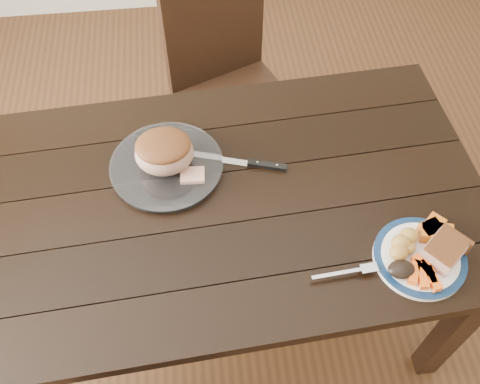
{
  "coord_description": "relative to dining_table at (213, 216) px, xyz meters",
  "views": [
    {
      "loc": [
        -0.02,
        -0.88,
        2.02
      ],
      "look_at": [
        0.08,
        -0.02,
        0.8
      ],
      "focal_mm": 40.0,
      "sensor_mm": 36.0,
      "label": 1
    }
  ],
  "objects": [
    {
      "name": "pumpkin_wedges",
      "position": [
        0.59,
        -0.2,
        0.13
      ],
      "size": [
        0.09,
        0.09,
        0.04
      ],
      "color": "orange",
      "rests_on": "dinner_plate"
    },
    {
      "name": "ground",
      "position": [
        0.0,
        0.0,
        -0.66
      ],
      "size": [
        4.0,
        4.0,
        0.0
      ],
      "primitive_type": "plane",
      "color": "#472B16",
      "rests_on": "ground"
    },
    {
      "name": "roast_joint",
      "position": [
        -0.12,
        0.13,
        0.17
      ],
      "size": [
        0.17,
        0.15,
        0.11
      ],
      "primitive_type": "ellipsoid",
      "color": "tan",
      "rests_on": "serving_platter"
    },
    {
      "name": "serving_platter",
      "position": [
        -0.12,
        0.13,
        0.1
      ],
      "size": [
        0.33,
        0.33,
        0.02
      ],
      "primitive_type": "cylinder",
      "color": "white",
      "rests_on": "dining_table"
    },
    {
      "name": "chair_far",
      "position": [
        0.12,
        0.73,
        -0.13
      ],
      "size": [
        0.55,
        0.56,
        0.93
      ],
      "rotation": [
        0.0,
        0.0,
        3.53
      ],
      "color": "black",
      "rests_on": "ground"
    },
    {
      "name": "dark_mushroom",
      "position": [
        0.47,
        -0.3,
        0.13
      ],
      "size": [
        0.07,
        0.05,
        0.03
      ],
      "primitive_type": "ellipsoid",
      "color": "black",
      "rests_on": "dinner_plate"
    },
    {
      "name": "pork_slice",
      "position": [
        0.59,
        -0.26,
        0.14
      ],
      "size": [
        0.14,
        0.13,
        0.05
      ],
      "primitive_type": "cube",
      "rotation": [
        0.0,
        0.0,
        0.7
      ],
      "color": "tan",
      "rests_on": "dinner_plate"
    },
    {
      "name": "roasted_potatoes",
      "position": [
        0.49,
        -0.23,
        0.13
      ],
      "size": [
        0.09,
        0.09,
        0.04
      ],
      "color": "gold",
      "rests_on": "dinner_plate"
    },
    {
      "name": "plate_rim",
      "position": [
        0.54,
        -0.26,
        0.11
      ],
      "size": [
        0.25,
        0.25,
        0.02
      ],
      "primitive_type": "torus",
      "color": "#0E2547",
      "rests_on": "dinner_plate"
    },
    {
      "name": "carrot_batons",
      "position": [
        0.52,
        -0.31,
        0.12
      ],
      "size": [
        0.08,
        0.11,
        0.02
      ],
      "color": "#FF5F15",
      "rests_on": "dinner_plate"
    },
    {
      "name": "dinner_plate",
      "position": [
        0.54,
        -0.26,
        0.1
      ],
      "size": [
        0.25,
        0.25,
        0.02
      ],
      "primitive_type": "cylinder",
      "color": "white",
      "rests_on": "dining_table"
    },
    {
      "name": "fork",
      "position": [
        0.34,
        -0.28,
        0.11
      ],
      "size": [
        0.18,
        0.03,
        0.0
      ],
      "rotation": [
        0.0,
        0.0,
        0.07
      ],
      "color": "silver",
      "rests_on": "dinner_plate"
    },
    {
      "name": "dining_table",
      "position": [
        0.0,
        0.0,
        0.0
      ],
      "size": [
        1.65,
        0.99,
        0.75
      ],
      "rotation": [
        0.0,
        0.0,
        0.06
      ],
      "color": "black",
      "rests_on": "ground"
    },
    {
      "name": "cut_slice",
      "position": [
        -0.05,
        0.07,
        0.12
      ],
      "size": [
        0.07,
        0.06,
        0.02
      ],
      "primitive_type": "cube",
      "rotation": [
        0.0,
        0.0,
        -0.07
      ],
      "color": "tan",
      "rests_on": "serving_platter"
    },
    {
      "name": "carving_knife",
      "position": [
        0.14,
        0.11,
        0.1
      ],
      "size": [
        0.31,
        0.11,
        0.01
      ],
      "rotation": [
        0.0,
        0.0,
        -0.3
      ],
      "color": "silver",
      "rests_on": "dining_table"
    }
  ]
}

